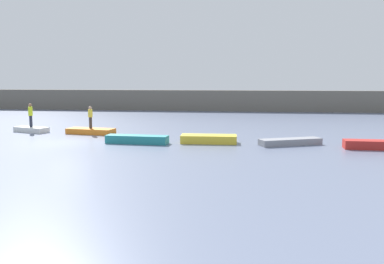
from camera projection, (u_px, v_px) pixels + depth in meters
The scene contains 10 objects.
ground_plane at pixel (69, 143), 26.63m from camera, with size 120.00×120.00×0.00m, color slate.
embankment_wall at pixel (155, 100), 52.34m from camera, with size 80.00×1.20×2.53m, color #666056.
rowboat_white at pixel (31, 130), 31.73m from camera, with size 2.73×1.05×0.39m, color white.
rowboat_orange at pixel (91, 131), 30.75m from camera, with size 3.46×1.29×0.40m, color orange.
rowboat_teal at pixel (137, 139), 26.33m from camera, with size 3.92×0.95×0.51m, color teal.
rowboat_yellow at pixel (209, 139), 26.47m from camera, with size 3.50×1.25×0.51m, color gold.
rowboat_grey at pixel (290, 142), 25.73m from camera, with size 3.91×0.95×0.40m, color gray.
rowboat_red at pixel (375, 145), 24.23m from camera, with size 3.42×0.99×0.51m, color red.
person_hiviz_shirt at pixel (30, 114), 31.58m from camera, with size 0.32×0.32×1.78m.
person_yellow_shirt at pixel (90, 116), 30.61m from camera, with size 0.32×0.32×1.63m.
Camera 1 is at (11.03, -25.14, 4.14)m, focal length 39.31 mm.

